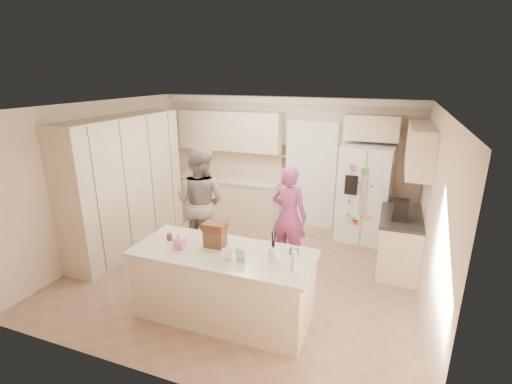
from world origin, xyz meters
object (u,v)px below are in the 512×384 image
at_px(tissue_box, 180,243).
at_px(teen_girl, 289,216).
at_px(utensil_crock, 274,253).
at_px(coffee_maker, 400,210).
at_px(teen_boy, 200,202).
at_px(dollhouse_body, 215,238).
at_px(refrigerator, 365,194).
at_px(island_base, 224,285).

height_order(tissue_box, teen_girl, teen_girl).
xyz_separation_m(utensil_crock, tissue_box, (-1.20, -0.15, -0.00)).
distance_m(coffee_maker, teen_boy, 3.20).
height_order(utensil_crock, dollhouse_body, dollhouse_body).
distance_m(refrigerator, teen_boy, 3.02).
distance_m(island_base, teen_boy, 1.93).
height_order(coffee_maker, teen_girl, teen_girl).
xyz_separation_m(coffee_maker, tissue_box, (-2.60, -2.00, -0.07)).
bearing_deg(dollhouse_body, refrigerator, 61.75).
distance_m(island_base, teen_girl, 1.76).
bearing_deg(refrigerator, teen_girl, -121.83).
bearing_deg(refrigerator, tissue_box, -116.62).
xyz_separation_m(tissue_box, teen_boy, (-0.57, 1.59, -0.05)).
distance_m(refrigerator, tissue_box, 3.74).
relative_size(refrigerator, island_base, 0.82).
xyz_separation_m(refrigerator, utensil_crock, (-0.79, -3.02, 0.10)).
distance_m(refrigerator, teen_girl, 1.75).
relative_size(coffee_maker, island_base, 0.14).
xyz_separation_m(coffee_maker, dollhouse_body, (-2.20, -1.80, -0.03)).
height_order(island_base, teen_girl, teen_girl).
xyz_separation_m(island_base, tissue_box, (-0.55, -0.10, 0.56)).
bearing_deg(coffee_maker, island_base, -137.17).
relative_size(refrigerator, dollhouse_body, 6.92).
bearing_deg(coffee_maker, teen_boy, -172.56).
distance_m(refrigerator, dollhouse_body, 3.37).
bearing_deg(island_base, teen_boy, 127.10).
xyz_separation_m(tissue_box, teen_girl, (0.93, 1.78, -0.17)).
bearing_deg(coffee_maker, refrigerator, 117.43).
xyz_separation_m(coffee_maker, teen_boy, (-3.17, -0.41, -0.13)).
bearing_deg(utensil_crock, tissue_box, -172.87).
distance_m(tissue_box, teen_boy, 1.69).
xyz_separation_m(refrigerator, teen_boy, (-2.57, -1.58, 0.04)).
xyz_separation_m(island_base, utensil_crock, (0.65, 0.05, 0.56)).
height_order(refrigerator, island_base, refrigerator).
bearing_deg(island_base, refrigerator, 64.78).
bearing_deg(dollhouse_body, coffee_maker, 39.29).
relative_size(refrigerator, teen_boy, 0.96).
distance_m(dollhouse_body, teen_boy, 1.70).
bearing_deg(coffee_maker, dollhouse_body, -140.71).
bearing_deg(coffee_maker, tissue_box, -142.43).
distance_m(tissue_box, dollhouse_body, 0.45).
height_order(coffee_maker, dollhouse_body, coffee_maker).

